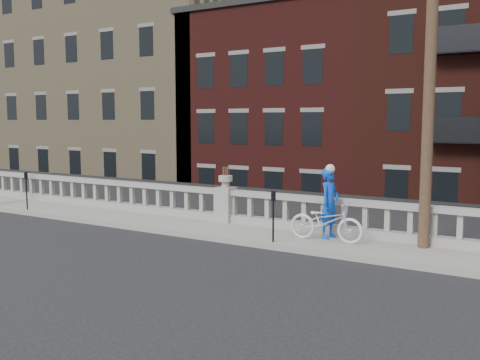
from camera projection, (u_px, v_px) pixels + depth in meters
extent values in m
plane|color=black|center=(143.00, 252.00, 13.72)|extent=(120.00, 120.00, 0.00)
cube|color=gray|center=(209.00, 229.00, 16.26)|extent=(32.00, 2.20, 0.15)
cube|color=gray|center=(226.00, 217.00, 17.05)|extent=(28.00, 0.34, 0.25)
cube|color=gray|center=(226.00, 192.00, 16.96)|extent=(28.00, 0.34, 0.16)
cube|color=gray|center=(226.00, 204.00, 17.00)|extent=(0.55, 0.55, 1.10)
cylinder|color=gray|center=(226.00, 184.00, 16.93)|extent=(0.24, 0.24, 0.20)
cylinder|color=gray|center=(225.00, 178.00, 16.91)|extent=(0.44, 0.44, 0.18)
cube|color=#605E59|center=(232.00, 296.00, 17.65)|extent=(36.00, 0.50, 5.15)
cube|color=black|center=(401.00, 248.00, 36.36)|extent=(80.00, 44.00, 0.50)
cube|color=#595651|center=(244.00, 274.00, 22.27)|extent=(16.00, 7.00, 4.00)
cube|color=#917E5D|center=(157.00, 98.00, 39.73)|extent=(18.00, 16.00, 20.00)
cube|color=#401412|center=(312.00, 143.00, 32.51)|extent=(10.00, 14.00, 14.00)
cube|color=black|center=(314.00, 22.00, 31.72)|extent=(10.30, 14.30, 0.30)
cylinder|color=#422D1E|center=(431.00, 47.00, 13.01)|extent=(0.28, 0.28, 10.00)
cylinder|color=black|center=(27.00, 194.00, 19.28)|extent=(0.05, 0.05, 1.10)
cube|color=black|center=(26.00, 176.00, 19.20)|extent=(0.10, 0.08, 0.26)
cube|color=black|center=(25.00, 175.00, 19.16)|extent=(0.06, 0.01, 0.08)
cylinder|color=black|center=(273.00, 222.00, 14.10)|extent=(0.05, 0.05, 1.10)
cube|color=black|center=(273.00, 196.00, 14.03)|extent=(0.10, 0.08, 0.26)
cube|color=black|center=(273.00, 195.00, 13.98)|extent=(0.06, 0.01, 0.08)
imported|color=white|center=(326.00, 221.00, 14.24)|extent=(2.04, 0.78, 1.06)
imported|color=blue|center=(330.00, 203.00, 14.55)|extent=(0.56, 0.76, 1.92)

